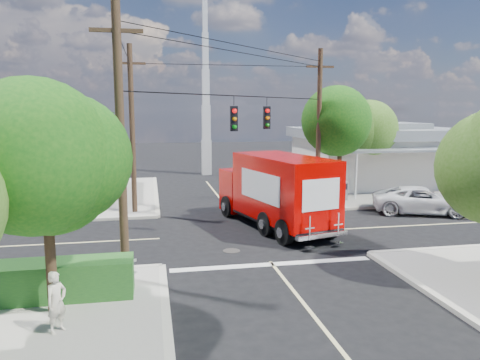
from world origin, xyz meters
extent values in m
plane|color=black|center=(0.00, 0.00, 0.00)|extent=(120.00, 120.00, 0.00)
cube|color=#9C978D|center=(11.00, 11.00, 0.07)|extent=(14.00, 14.00, 0.14)
cube|color=#BAB5A5|center=(4.00, 11.00, 0.07)|extent=(0.25, 14.00, 0.14)
cube|color=#BAB5A5|center=(11.00, 4.00, 0.07)|extent=(14.00, 0.25, 0.14)
cube|color=#9C978D|center=(-11.00, 11.00, 0.07)|extent=(14.00, 14.00, 0.14)
cube|color=#BAB5A5|center=(-4.00, 11.00, 0.07)|extent=(0.25, 14.00, 0.14)
cube|color=#BAB5A5|center=(-11.00, 4.00, 0.07)|extent=(14.00, 0.25, 0.14)
cube|color=beige|center=(0.00, 10.00, 0.01)|extent=(0.12, 12.00, 0.01)
cube|color=beige|center=(0.00, -10.00, 0.01)|extent=(0.12, 12.00, 0.01)
cube|color=beige|center=(10.00, 0.00, 0.01)|extent=(12.00, 0.12, 0.01)
cube|color=beige|center=(-10.00, 0.00, 0.01)|extent=(12.00, 0.12, 0.01)
cube|color=silver|center=(0.00, -4.30, 0.01)|extent=(7.50, 0.40, 0.01)
cube|color=silver|center=(12.50, 12.00, 1.84)|extent=(11.00, 8.00, 3.40)
cube|color=gray|center=(12.50, 12.00, 3.89)|extent=(11.80, 8.80, 0.70)
cube|color=gray|center=(12.50, 12.00, 4.39)|extent=(6.05, 4.40, 0.50)
cube|color=gray|center=(12.50, 7.10, 3.04)|extent=(9.90, 1.80, 0.15)
cylinder|color=silver|center=(8.10, 6.30, 1.59)|extent=(0.12, 0.12, 2.90)
cube|color=beige|center=(-12.00, 12.50, 1.74)|extent=(10.00, 8.00, 3.20)
cube|color=gray|center=(-12.00, 12.50, 3.69)|extent=(10.80, 8.80, 0.70)
cube|color=gray|center=(-12.00, 12.50, 4.19)|extent=(5.50, 4.40, 0.50)
cube|color=gray|center=(-12.00, 7.60, 2.84)|extent=(9.00, 1.80, 0.15)
cylinder|color=silver|center=(-8.00, 6.80, 1.49)|extent=(0.12, 0.12, 2.70)
cube|color=silver|center=(0.50, 20.00, 1.50)|extent=(0.80, 0.80, 3.00)
cube|color=silver|center=(0.50, 20.00, 4.50)|extent=(0.70, 0.70, 3.00)
cube|color=silver|center=(0.50, 20.00, 7.50)|extent=(0.60, 0.60, 3.00)
cube|color=silver|center=(0.50, 20.00, 10.50)|extent=(0.50, 0.50, 3.00)
cube|color=silver|center=(0.50, 20.00, 13.50)|extent=(0.40, 0.40, 3.00)
cylinder|color=#422D1C|center=(-7.00, -7.50, 2.00)|extent=(0.28, 0.28, 3.71)
sphere|color=#0F4A0F|center=(-7.00, -7.50, 4.32)|extent=(3.71, 3.71, 3.71)
sphere|color=#0F4A0F|center=(-7.40, -7.30, 4.55)|extent=(3.02, 3.02, 3.02)
sphere|color=#0F4A0F|center=(-6.65, -7.80, 4.20)|extent=(3.25, 3.25, 3.25)
cylinder|color=#422D1C|center=(7.20, 6.80, 2.19)|extent=(0.28, 0.28, 4.10)
sphere|color=#0F4A0F|center=(7.20, 6.80, 4.75)|extent=(4.10, 4.10, 4.10)
sphere|color=#0F4A0F|center=(6.80, 7.00, 5.00)|extent=(3.33, 3.33, 3.33)
sphere|color=#0F4A0F|center=(7.55, 6.50, 4.62)|extent=(3.58, 3.58, 3.58)
cylinder|color=#422D1C|center=(9.80, 9.00, 1.93)|extent=(0.28, 0.28, 3.58)
sphere|color=#346316|center=(9.80, 9.00, 4.17)|extent=(3.58, 3.58, 3.58)
sphere|color=#346316|center=(9.40, 9.20, 4.40)|extent=(2.91, 2.91, 2.91)
sphere|color=#346316|center=(10.15, 8.70, 4.06)|extent=(3.14, 3.14, 3.14)
cylinder|color=#422D1C|center=(-7.50, 7.50, 2.64)|extent=(0.24, 0.24, 5.00)
cone|color=#2B7129|center=(-6.60, 7.50, 5.24)|extent=(0.50, 2.06, 0.98)
cone|color=#2B7129|center=(-6.94, 8.20, 5.24)|extent=(1.92, 1.68, 0.98)
cone|color=#2B7129|center=(-7.70, 8.38, 5.24)|extent=(2.12, 0.95, 0.98)
cone|color=#2B7129|center=(-8.31, 7.89, 5.24)|extent=(1.34, 2.07, 0.98)
cone|color=#2B7129|center=(-8.31, 7.11, 5.24)|extent=(1.34, 2.07, 0.98)
cone|color=#2B7129|center=(-7.70, 6.62, 5.24)|extent=(2.12, 0.95, 0.98)
cone|color=#2B7129|center=(-6.94, 6.80, 5.24)|extent=(1.92, 1.68, 0.98)
cylinder|color=#422D1C|center=(-9.50, 9.00, 2.44)|extent=(0.24, 0.24, 4.60)
cone|color=#2B7129|center=(-8.60, 9.00, 4.84)|extent=(0.50, 2.06, 0.98)
cone|color=#2B7129|center=(-8.94, 9.70, 4.84)|extent=(1.92, 1.68, 0.98)
cone|color=#2B7129|center=(-9.70, 9.88, 4.84)|extent=(2.12, 0.95, 0.98)
cone|color=#2B7129|center=(-10.31, 9.39, 4.84)|extent=(1.34, 2.07, 0.98)
cone|color=#2B7129|center=(-10.31, 8.61, 4.84)|extent=(1.34, 2.07, 0.98)
cone|color=#2B7129|center=(-9.70, 8.12, 4.84)|extent=(2.12, 0.95, 0.98)
cone|color=#2B7129|center=(-8.94, 8.30, 4.84)|extent=(1.92, 1.68, 0.98)
cylinder|color=#473321|center=(-5.20, -5.20, 4.50)|extent=(0.28, 0.28, 9.00)
cube|color=#473321|center=(-5.20, -5.20, 8.00)|extent=(1.60, 0.12, 0.12)
cylinder|color=#473321|center=(5.20, 5.20, 4.50)|extent=(0.28, 0.28, 9.00)
cube|color=#473321|center=(5.20, 5.20, 8.00)|extent=(1.60, 0.12, 0.12)
cylinder|color=#473321|center=(-5.20, 5.20, 4.50)|extent=(0.28, 0.28, 9.00)
cube|color=#473321|center=(-5.20, 5.20, 8.00)|extent=(1.60, 0.12, 0.12)
cylinder|color=black|center=(0.00, 0.00, 6.20)|extent=(10.43, 10.43, 0.04)
cube|color=black|center=(-0.80, -0.80, 5.25)|extent=(0.30, 0.24, 1.05)
sphere|color=red|center=(-0.80, -0.94, 5.58)|extent=(0.20, 0.20, 0.20)
cube|color=black|center=(1.10, 1.10, 5.25)|extent=(0.30, 0.24, 1.05)
sphere|color=red|center=(1.10, 0.96, 5.58)|extent=(0.20, 0.20, 0.20)
cube|color=silver|center=(-7.80, -5.60, 0.49)|extent=(5.94, 0.05, 0.08)
cube|color=silver|center=(-7.80, -5.60, 0.89)|extent=(5.94, 0.05, 0.08)
cube|color=silver|center=(-5.00, -5.60, 0.64)|extent=(0.09, 0.06, 1.00)
cube|color=#1D4D1D|center=(-8.00, -6.40, 0.69)|extent=(6.20, 1.20, 1.10)
cube|color=#B01720|center=(5.80, 6.20, 0.69)|extent=(0.50, 0.50, 1.10)
cube|color=#2025A7|center=(6.50, 6.20, 0.69)|extent=(0.50, 0.50, 1.10)
cube|color=slate|center=(7.20, 6.20, 0.69)|extent=(0.50, 0.50, 1.10)
cube|color=black|center=(1.49, 1.11, 0.55)|extent=(4.22, 8.15, 0.25)
cube|color=#BB0200|center=(0.72, 4.07, 1.35)|extent=(2.76, 2.26, 2.21)
cube|color=black|center=(0.54, 4.75, 1.76)|extent=(2.10, 0.78, 0.95)
cube|color=silver|center=(0.49, 4.94, 0.65)|extent=(2.26, 0.70, 0.35)
cube|color=#BB0200|center=(1.72, 0.24, 2.06)|extent=(3.90, 6.26, 2.91)
cube|color=white|center=(2.95, 0.56, 2.21)|extent=(0.94, 3.50, 1.30)
cube|color=white|center=(0.49, -0.09, 2.21)|extent=(0.94, 3.50, 1.30)
cube|color=white|center=(2.47, -2.60, 2.21)|extent=(1.75, 0.48, 1.30)
cube|color=silver|center=(2.50, -2.72, 0.55)|extent=(2.39, 0.85, 0.18)
cube|color=silver|center=(1.85, -3.03, 0.95)|extent=(0.45, 0.17, 1.00)
cube|color=silver|center=(3.21, -2.67, 0.95)|extent=(0.45, 0.17, 1.00)
cylinder|color=black|center=(-0.36, 3.63, 0.55)|extent=(0.59, 1.15, 1.10)
cylinder|color=black|center=(1.87, 4.22, 0.55)|extent=(0.59, 1.15, 1.10)
cylinder|color=black|center=(1.12, -2.00, 0.55)|extent=(0.59, 1.15, 1.10)
cylinder|color=black|center=(3.35, -1.41, 0.55)|extent=(0.59, 1.15, 1.10)
imported|color=silver|center=(10.22, 2.40, 0.73)|extent=(5.74, 4.15, 1.45)
imported|color=beige|center=(-6.68, -8.65, 0.92)|extent=(0.65, 0.68, 1.56)
camera|label=1|loc=(-4.30, -20.29, 5.64)|focal=35.00mm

